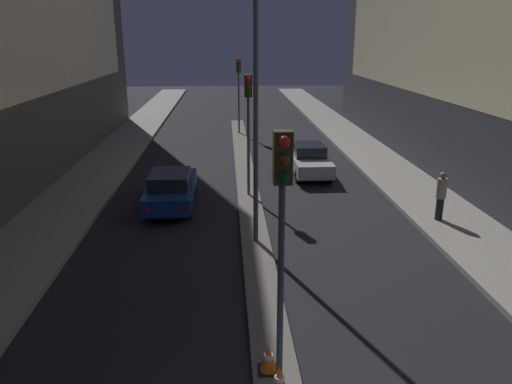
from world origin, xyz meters
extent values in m
cube|color=#66605B|center=(0.00, 18.18, 0.06)|extent=(0.96, 34.35, 0.12)
cylinder|color=#4C4C51|center=(0.00, 2.97, 2.20)|extent=(0.12, 0.12, 4.16)
cube|color=#3D3814|center=(0.00, 2.97, 4.73)|extent=(0.32, 0.28, 0.90)
sphere|color=red|center=(0.00, 2.79, 5.03)|extent=(0.20, 0.20, 0.20)
sphere|color=#4C380A|center=(0.00, 2.79, 4.73)|extent=(0.20, 0.20, 0.20)
sphere|color=#0F3D19|center=(0.00, 2.79, 4.43)|extent=(0.20, 0.20, 0.20)
cylinder|color=#4C4C51|center=(0.00, 15.49, 2.20)|extent=(0.12, 0.12, 4.16)
cube|color=#3D3814|center=(0.00, 15.49, 4.73)|extent=(0.32, 0.28, 0.90)
sphere|color=red|center=(0.00, 15.31, 5.03)|extent=(0.20, 0.20, 0.20)
sphere|color=#4C380A|center=(0.00, 15.31, 4.73)|extent=(0.20, 0.20, 0.20)
sphere|color=#0F3D19|center=(0.00, 15.31, 4.43)|extent=(0.20, 0.20, 0.20)
cylinder|color=#4C4C51|center=(0.00, 29.94, 2.20)|extent=(0.12, 0.12, 4.16)
cube|color=#3D3814|center=(0.00, 29.94, 4.73)|extent=(0.32, 0.28, 0.90)
sphere|color=red|center=(0.00, 29.76, 5.03)|extent=(0.20, 0.20, 0.20)
sphere|color=#4C380A|center=(0.00, 29.76, 4.73)|extent=(0.20, 0.20, 0.20)
sphere|color=#0F3D19|center=(0.00, 29.76, 4.43)|extent=(0.20, 0.20, 0.20)
cylinder|color=#4C4C51|center=(0.00, 10.39, 4.58)|extent=(0.16, 0.16, 8.93)
cone|color=orange|center=(-0.01, 2.84, 0.45)|extent=(0.35, 0.35, 0.61)
cylinder|color=white|center=(-0.01, 2.84, 0.48)|extent=(0.19, 0.19, 0.09)
cube|color=black|center=(-0.15, 3.57, 0.13)|extent=(0.43, 0.43, 0.03)
cone|color=orange|center=(-0.15, 3.57, 0.43)|extent=(0.36, 0.36, 0.56)
cylinder|color=white|center=(-0.15, 3.57, 0.46)|extent=(0.20, 0.20, 0.08)
cube|color=navy|center=(-3.19, 14.47, 0.65)|extent=(1.80, 4.67, 0.66)
cube|color=black|center=(-3.19, 14.12, 1.24)|extent=(1.53, 2.10, 0.53)
cube|color=red|center=(-3.82, 12.14, 0.68)|extent=(0.14, 0.04, 0.10)
cube|color=red|center=(-2.56, 12.14, 0.68)|extent=(0.14, 0.04, 0.10)
cylinder|color=black|center=(-3.98, 15.92, 0.32)|extent=(0.22, 0.64, 0.64)
cylinder|color=black|center=(-2.40, 15.92, 0.32)|extent=(0.22, 0.64, 0.64)
cylinder|color=black|center=(-3.98, 13.03, 0.32)|extent=(0.22, 0.64, 0.64)
cylinder|color=black|center=(-2.40, 13.03, 0.32)|extent=(0.22, 0.64, 0.64)
cube|color=#B2B2B7|center=(3.19, 18.83, 0.64)|extent=(1.74, 4.21, 0.64)
cube|color=black|center=(3.19, 19.15, 1.23)|extent=(1.48, 1.89, 0.55)
cube|color=red|center=(2.58, 20.93, 0.67)|extent=(0.14, 0.04, 0.10)
cube|color=red|center=(3.80, 20.93, 0.67)|extent=(0.14, 0.04, 0.10)
cylinder|color=black|center=(2.43, 20.13, 0.32)|extent=(0.22, 0.64, 0.64)
cylinder|color=black|center=(3.95, 20.13, 0.32)|extent=(0.22, 0.64, 0.64)
cylinder|color=black|center=(2.43, 17.53, 0.32)|extent=(0.22, 0.64, 0.64)
cylinder|color=black|center=(3.95, 17.53, 0.32)|extent=(0.22, 0.64, 0.64)
cylinder|color=black|center=(6.85, 11.81, 0.59)|extent=(0.27, 0.27, 0.83)
cylinder|color=gray|center=(6.85, 11.81, 1.37)|extent=(0.36, 0.36, 0.74)
sphere|color=#9E704C|center=(6.85, 11.81, 1.86)|extent=(0.24, 0.24, 0.24)
camera|label=1|loc=(-0.93, -5.03, 6.64)|focal=35.00mm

